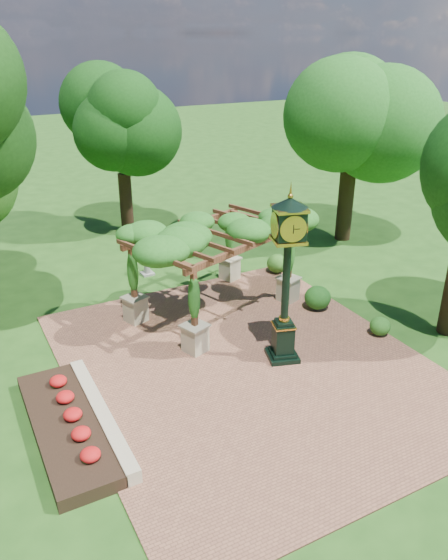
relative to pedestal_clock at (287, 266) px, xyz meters
name	(u,v)px	position (x,y,z in m)	size (l,w,h in m)	color
ground	(265,382)	(-1.11, -0.81, -3.07)	(120.00, 120.00, 0.00)	#1E4714
brick_plaza	(248,364)	(-1.11, 0.19, -3.05)	(10.00, 12.00, 0.04)	brown
border_wall	(102,415)	(-5.71, -0.31, -2.87)	(0.35, 5.00, 0.40)	#C6B793
flower_bed	(66,427)	(-6.61, -0.31, -2.89)	(1.50, 5.00, 0.36)	red
pedestal_clock	(287,266)	(0.00, 0.00, 0.00)	(1.27, 1.27, 5.13)	black
pergola	(214,235)	(-0.38, 3.77, -0.18)	(6.42, 5.13, 3.51)	tan
sundial	(147,266)	(-1.36, 7.95, -2.68)	(0.52, 0.52, 0.88)	gray
shrub_front	(380,326)	(3.60, -0.31, -2.72)	(0.67, 0.67, 0.60)	#27631C
shrub_mid	(318,298)	(2.92, 2.16, -2.60)	(0.94, 0.94, 0.85)	#1C5317
shrub_back	(277,263)	(3.44, 5.57, -2.64)	(0.86, 0.86, 0.77)	#295719
tree_north	(120,127)	(-0.17, 13.84, 1.95)	(3.83, 3.83, 7.32)	#331E14
tree_east_far	(355,104)	(8.51, 7.59, 3.19)	(4.57, 4.57, 9.12)	#322413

